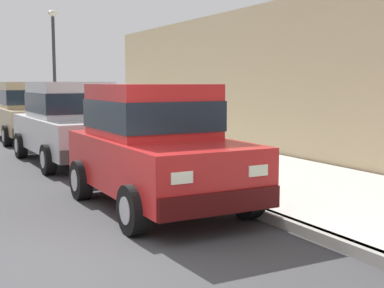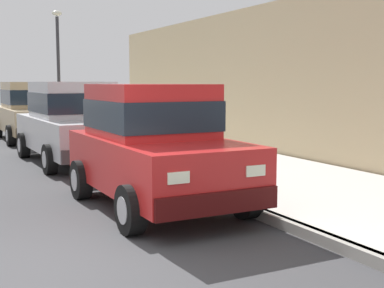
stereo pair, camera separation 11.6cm
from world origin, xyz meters
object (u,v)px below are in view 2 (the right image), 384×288
object	(u,v)px
car_silver_sedan	(73,121)
fire_hydrant	(142,142)
car_red_hatchback	(154,144)
car_tan_sedan	(31,110)
street_lamp	(58,56)
dog_grey	(232,155)

from	to	relation	value
car_silver_sedan	fire_hydrant	world-z (taller)	car_silver_sedan
car_red_hatchback	car_silver_sedan	world-z (taller)	car_silver_sedan
car_red_hatchback	fire_hydrant	size ratio (longest dim) A/B	5.27
car_tan_sedan	street_lamp	world-z (taller)	street_lamp
car_silver_sedan	fire_hydrant	size ratio (longest dim) A/B	6.42
car_tan_sedan	fire_hydrant	xyz separation A→B (m)	(1.51, -6.18, -0.51)
car_tan_sedan	street_lamp	bearing A→B (deg)	56.94
car_tan_sedan	fire_hydrant	distance (m)	6.38
car_tan_sedan	car_silver_sedan	bearing A→B (deg)	-89.85
street_lamp	car_red_hatchback	bearing A→B (deg)	-96.27
fire_hydrant	street_lamp	size ratio (longest dim) A/B	0.16
car_silver_sedan	dog_grey	world-z (taller)	car_silver_sedan
car_red_hatchback	street_lamp	bearing A→B (deg)	83.73
car_red_hatchback	car_silver_sedan	bearing A→B (deg)	89.95
car_silver_sedan	car_tan_sedan	world-z (taller)	same
fire_hydrant	street_lamp	distance (m)	8.69
car_silver_sedan	street_lamp	size ratio (longest dim) A/B	1.05
car_silver_sedan	dog_grey	bearing A→B (deg)	-53.34
fire_hydrant	street_lamp	bearing A→B (deg)	90.69
car_silver_sedan	fire_hydrant	bearing A→B (deg)	-24.94
car_red_hatchback	car_tan_sedan	size ratio (longest dim) A/B	0.82
car_red_hatchback	car_tan_sedan	distance (m)	10.56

